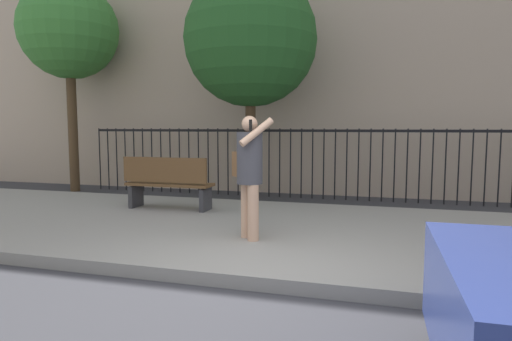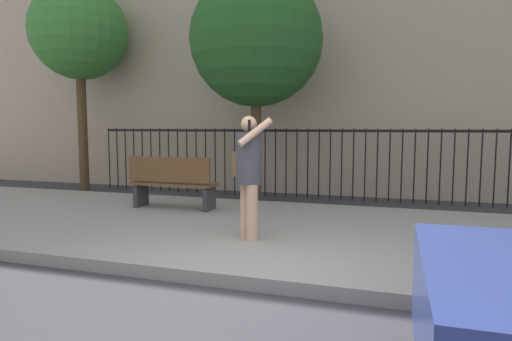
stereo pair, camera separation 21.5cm
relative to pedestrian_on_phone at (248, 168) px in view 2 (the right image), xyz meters
name	(u,v)px [view 2 (the right image)]	position (x,y,z in m)	size (l,w,h in m)	color
ground_plane	(251,292)	(0.53, -1.45, -1.09)	(60.00, 60.00, 0.00)	#333338
sidewalk	(299,234)	(0.53, 0.75, -1.02)	(28.00, 4.40, 0.15)	gray
iron_fence	(336,155)	(0.53, 4.45, -0.07)	(12.03, 0.04, 1.60)	black
pedestrian_on_phone	(248,168)	(0.00, 0.00, 0.00)	(0.67, 0.69, 1.63)	tan
street_bench	(172,182)	(-2.02, 1.59, -0.44)	(1.60, 0.45, 0.95)	brown
street_tree_near	(256,40)	(-1.04, 3.51, 2.34)	(2.79, 2.79, 4.85)	#4C3823
street_tree_far	(79,32)	(-5.86, 3.94, 2.90)	(2.40, 2.40, 5.23)	#4C3823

